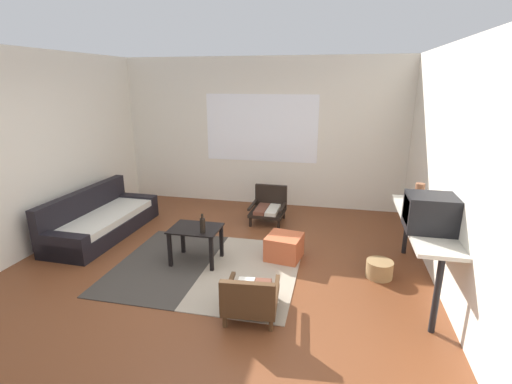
{
  "coord_description": "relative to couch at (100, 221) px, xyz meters",
  "views": [
    {
      "loc": [
        1.42,
        -3.77,
        2.29
      ],
      "look_at": [
        0.37,
        0.92,
        0.85
      ],
      "focal_mm": 26.3,
      "sensor_mm": 36.0,
      "label": 1
    }
  ],
  "objects": [
    {
      "name": "crt_television",
      "position": [
        4.46,
        -0.84,
        0.78
      ],
      "size": [
        0.5,
        0.41,
        0.37
      ],
      "color": "black",
      "rests_on": "console_shelf"
    },
    {
      "name": "side_wall_right",
      "position": [
        4.75,
        -0.66,
        1.13
      ],
      "size": [
        0.12,
        6.6,
        2.7
      ],
      "primitive_type": "cube",
      "color": "silver",
      "rests_on": "ground"
    },
    {
      "name": "ottoman_orange",
      "position": [
        2.88,
        -0.2,
        -0.05
      ],
      "size": [
        0.5,
        0.5,
        0.33
      ],
      "primitive_type": "cube",
      "rotation": [
        0.0,
        0.0,
        -0.16
      ],
      "color": "#BC5633",
      "rests_on": "ground"
    },
    {
      "name": "far_wall_with_window",
      "position": [
        2.09,
        2.1,
        1.13
      ],
      "size": [
        5.6,
        0.13,
        2.7
      ],
      "color": "silver",
      "rests_on": "ground"
    },
    {
      "name": "ground_plane",
      "position": [
        2.09,
        -0.96,
        -0.22
      ],
      "size": [
        7.8,
        7.8,
        0.0
      ],
      "primitive_type": "plane",
      "color": "brown"
    },
    {
      "name": "side_wall_left",
      "position": [
        -0.57,
        -0.66,
        1.13
      ],
      "size": [
        0.12,
        6.6,
        2.7
      ],
      "primitive_type": "cube",
      "color": "silver",
      "rests_on": "ground"
    },
    {
      "name": "couch",
      "position": [
        0.0,
        0.0,
        0.0
      ],
      "size": [
        0.82,
        1.99,
        0.69
      ],
      "color": "black",
      "rests_on": "ground"
    },
    {
      "name": "console_shelf",
      "position": [
        4.47,
        -0.55,
        0.51
      ],
      "size": [
        0.44,
        1.85,
        0.81
      ],
      "color": "beige",
      "rests_on": "ground"
    },
    {
      "name": "area_rug",
      "position": [
        1.95,
        -0.68,
        -0.21
      ],
      "size": [
        2.29,
        1.94,
        0.01
      ],
      "color": "#38332D",
      "rests_on": "ground"
    },
    {
      "name": "clay_vase",
      "position": [
        4.47,
        -0.17,
        0.71
      ],
      "size": [
        0.24,
        0.24,
        0.32
      ],
      "color": "brown",
      "rests_on": "console_shelf"
    },
    {
      "name": "wicker_basket",
      "position": [
        4.07,
        -0.44,
        -0.11
      ],
      "size": [
        0.32,
        0.32,
        0.21
      ],
      "primitive_type": "cylinder",
      "color": "#9E7A4C",
      "rests_on": "ground"
    },
    {
      "name": "armchair_by_window",
      "position": [
        2.42,
        1.13,
        0.05
      ],
      "size": [
        0.56,
        0.59,
        0.58
      ],
      "color": "black",
      "rests_on": "ground"
    },
    {
      "name": "glass_bottle",
      "position": [
        1.93,
        -0.68,
        0.36
      ],
      "size": [
        0.07,
        0.07,
        0.25
      ],
      "color": "black",
      "rests_on": "coffee_table"
    },
    {
      "name": "coffee_table",
      "position": [
        1.78,
        -0.55,
        0.16
      ],
      "size": [
        0.63,
        0.49,
        0.48
      ],
      "color": "black",
      "rests_on": "ground"
    },
    {
      "name": "armchair_striped_foreground",
      "position": [
        2.74,
        -1.55,
        0.0
      ],
      "size": [
        0.58,
        0.67,
        0.5
      ],
      "color": "#472D19",
      "rests_on": "ground"
    }
  ]
}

